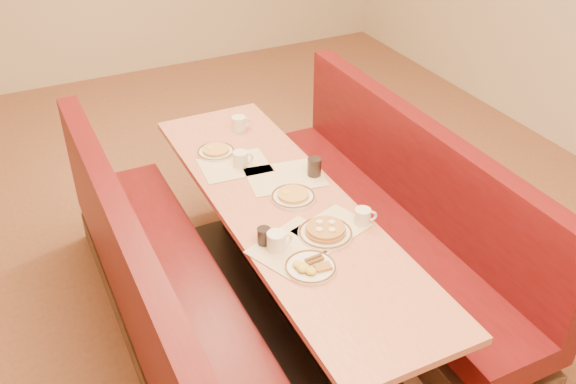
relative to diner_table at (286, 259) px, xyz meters
name	(u,v)px	position (x,y,z in m)	size (l,w,h in m)	color
ground	(286,307)	(0.00, 0.00, -0.37)	(8.00, 8.00, 0.00)	#9E6647
diner_table	(286,259)	(0.00, 0.00, 0.00)	(0.70, 2.50, 0.75)	black
booth_left	(163,299)	(-0.73, 0.00, -0.01)	(0.55, 2.50, 1.05)	#4C3326
booth_right	(393,228)	(0.73, 0.00, -0.01)	(0.55, 2.50, 1.05)	#4C3326
placemat_near_left	(294,246)	(-0.12, -0.34, 0.38)	(0.41, 0.31, 0.00)	#FFE5C7
placemat_near_right	(332,228)	(0.12, -0.29, 0.38)	(0.35, 0.26, 0.00)	#FFE5C7
placemat_far_left	(235,165)	(-0.09, 0.51, 0.38)	(0.40, 0.30, 0.00)	#FFE5C7
placemat_far_right	(285,177)	(0.12, 0.26, 0.38)	(0.43, 0.32, 0.00)	#FFE5C7
pancake_plate	(325,232)	(0.06, -0.33, 0.40)	(0.28, 0.28, 0.06)	white
eggs_plate	(310,267)	(-0.13, -0.53, 0.39)	(0.25, 0.25, 0.05)	white
extra_plate_mid	(293,196)	(0.06, 0.04, 0.39)	(0.25, 0.25, 0.05)	white
extra_plate_far	(216,151)	(-0.14, 0.70, 0.39)	(0.23, 0.23, 0.05)	white
coffee_mug_a	(363,217)	(0.28, -0.33, 0.42)	(0.12, 0.08, 0.09)	white
coffee_mug_b	(277,241)	(-0.21, -0.33, 0.43)	(0.13, 0.09, 0.10)	white
coffee_mug_c	(239,123)	(0.10, 0.91, 0.43)	(0.13, 0.09, 0.10)	white
coffee_mug_d	(241,159)	(-0.06, 0.49, 0.42)	(0.13, 0.09, 0.09)	white
soda_tumbler_near	(264,236)	(-0.25, -0.26, 0.42)	(0.07, 0.07, 0.09)	black
soda_tumbler_mid	(314,167)	(0.28, 0.20, 0.43)	(0.08, 0.08, 0.11)	black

